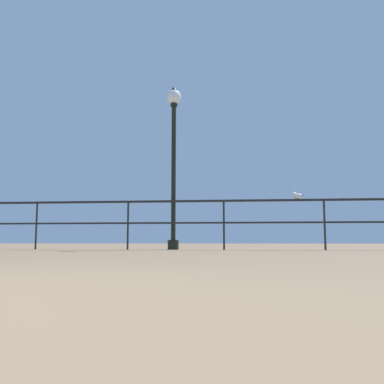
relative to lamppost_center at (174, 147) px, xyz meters
name	(u,v)px	position (x,y,z in m)	size (l,w,h in m)	color
pier_railing	(175,213)	(0.08, -0.21, -1.59)	(24.23, 0.05, 1.12)	black
lamppost_center	(174,147)	(0.00, 0.00, 0.00)	(0.35, 0.35, 3.91)	black
seagull_on_rail	(297,196)	(2.81, -0.19, -1.22)	(0.27, 0.29, 0.16)	white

